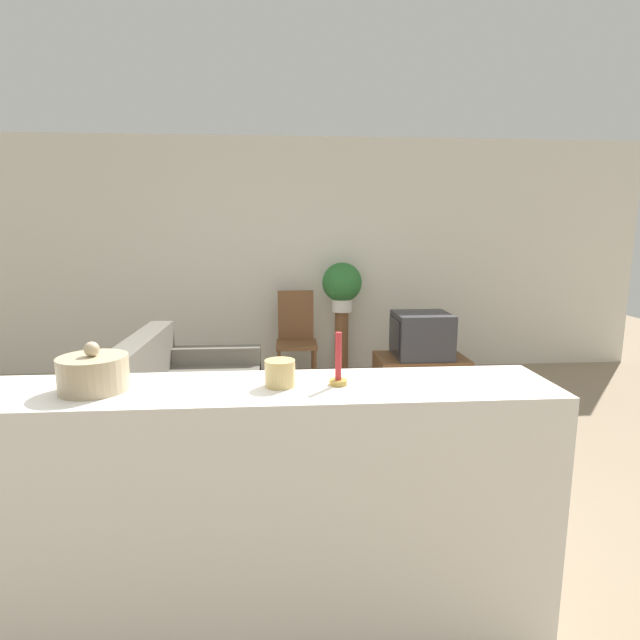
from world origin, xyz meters
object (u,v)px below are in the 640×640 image
object	(u,v)px
potted_plant	(342,284)
couch	(185,410)
television	(421,335)
wooden_chair	(296,334)
decorative_bowl	(94,373)

from	to	relation	value
potted_plant	couch	bearing A→B (deg)	-127.53
couch	television	xyz separation A→B (m)	(2.13, 1.06, 0.34)
wooden_chair	potted_plant	distance (m)	0.76
potted_plant	television	bearing A→B (deg)	-48.63
wooden_chair	decorative_bowl	size ratio (longest dim) A/B	4.01
couch	decorative_bowl	xyz separation A→B (m)	(0.06, -1.89, 0.85)
couch	wooden_chair	distance (m)	1.93
wooden_chair	television	bearing A→B (deg)	-27.02
potted_plant	decorative_bowl	xyz separation A→B (m)	(-1.36, -3.75, 0.08)
couch	wooden_chair	bearing A→B (deg)	61.91
wooden_chair	decorative_bowl	bearing A→B (deg)	-103.18
potted_plant	wooden_chair	bearing A→B (deg)	-162.05
television	wooden_chair	world-z (taller)	wooden_chair
couch	wooden_chair	size ratio (longest dim) A/B	1.75
couch	wooden_chair	xyz separation A→B (m)	(0.90, 1.69, 0.24)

